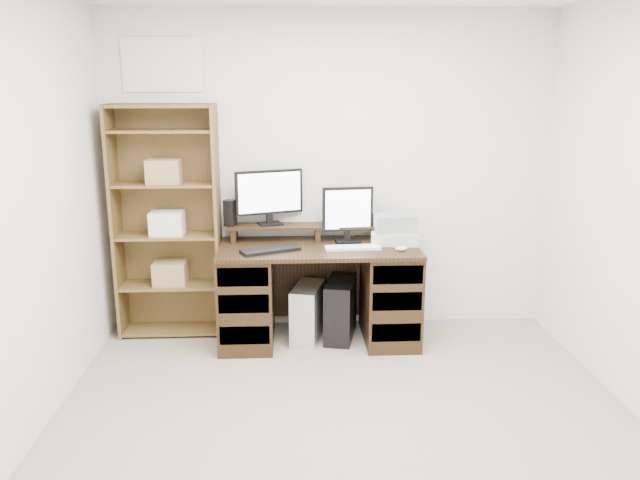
{
  "coord_description": "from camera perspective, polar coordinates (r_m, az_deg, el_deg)",
  "views": [
    {
      "loc": [
        -0.31,
        -2.9,
        1.92
      ],
      "look_at": [
        -0.1,
        1.43,
        0.85
      ],
      "focal_mm": 35.0,
      "sensor_mm": 36.0,
      "label": 1
    }
  ],
  "objects": [
    {
      "name": "monitor_small",
      "position": [
        4.78,
        2.54,
        2.55
      ],
      "size": [
        0.39,
        0.16,
        0.43
      ],
      "rotation": [
        0.0,
        0.0,
        0.11
      ],
      "color": "black",
      "rests_on": "desk"
    },
    {
      "name": "monitor_wide",
      "position": [
        4.86,
        -4.67,
        4.19
      ],
      "size": [
        0.52,
        0.22,
        0.43
      ],
      "rotation": [
        0.0,
        0.0,
        0.34
      ],
      "color": "black",
      "rests_on": "riser_shelf"
    },
    {
      "name": "printer",
      "position": [
        4.82,
        6.82,
        0.25
      ],
      "size": [
        0.38,
        0.31,
        0.09
      ],
      "primitive_type": "cube",
      "rotation": [
        0.0,
        0.0,
        -0.12
      ],
      "color": "beige",
      "rests_on": "desk"
    },
    {
      "name": "riser_shelf",
      "position": [
        4.88,
        -0.24,
        1.11
      ],
      "size": [
        1.4,
        0.22,
        0.12
      ],
      "color": "black",
      "rests_on": "desk"
    },
    {
      "name": "mouse",
      "position": [
        4.6,
        7.43,
        -0.77
      ],
      "size": [
        0.1,
        0.08,
        0.04
      ],
      "primitive_type": "ellipsoid",
      "rotation": [
        0.0,
        0.0,
        0.19
      ],
      "color": "white",
      "rests_on": "desk"
    },
    {
      "name": "keyboard_white",
      "position": [
        4.63,
        3.01,
        -0.7
      ],
      "size": [
        0.42,
        0.15,
        0.02
      ],
      "primitive_type": "cube",
      "rotation": [
        0.0,
        0.0,
        0.06
      ],
      "color": "white",
      "rests_on": "desk"
    },
    {
      "name": "basket",
      "position": [
        4.8,
        6.86,
        1.53
      ],
      "size": [
        0.32,
        0.23,
        0.13
      ],
      "primitive_type": "cube",
      "rotation": [
        0.0,
        0.0,
        0.04
      ],
      "color": "gray",
      "rests_on": "printer"
    },
    {
      "name": "tower_black",
      "position": [
        4.89,
        1.89,
        -6.33
      ],
      "size": [
        0.29,
        0.5,
        0.47
      ],
      "rotation": [
        0.0,
        0.0,
        -0.22
      ],
      "color": "black",
      "rests_on": "ground"
    },
    {
      "name": "bookshelf",
      "position": [
        4.96,
        -13.75,
        1.79
      ],
      "size": [
        0.8,
        0.3,
        1.8
      ],
      "color": "brown",
      "rests_on": "ground"
    },
    {
      "name": "desk",
      "position": [
        4.8,
        -0.12,
        -4.73
      ],
      "size": [
        1.5,
        0.7,
        0.75
      ],
      "color": "black",
      "rests_on": "ground"
    },
    {
      "name": "room",
      "position": [
        3.0,
        3.24,
        0.91
      ],
      "size": [
        3.54,
        4.04,
        2.54
      ],
      "color": "#A0917F",
      "rests_on": "ground"
    },
    {
      "name": "keyboard_black",
      "position": [
        4.56,
        -4.57,
        -0.92
      ],
      "size": [
        0.45,
        0.31,
        0.02
      ],
      "primitive_type": "cube",
      "rotation": [
        0.0,
        0.0,
        0.42
      ],
      "color": "black",
      "rests_on": "desk"
    },
    {
      "name": "tower_silver",
      "position": [
        4.86,
        -1.13,
        -6.64
      ],
      "size": [
        0.29,
        0.47,
        0.43
      ],
      "primitive_type": "cube",
      "rotation": [
        0.0,
        0.0,
        -0.24
      ],
      "color": "silver",
      "rests_on": "ground"
    },
    {
      "name": "speaker",
      "position": [
        4.86,
        -8.21,
        2.47
      ],
      "size": [
        0.1,
        0.1,
        0.2
      ],
      "primitive_type": "cube",
      "rotation": [
        0.0,
        0.0,
        -0.34
      ],
      "color": "black",
      "rests_on": "riser_shelf"
    }
  ]
}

